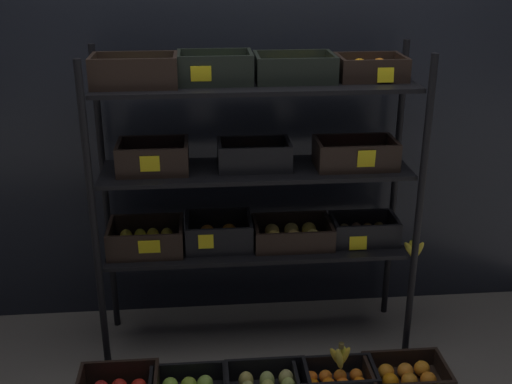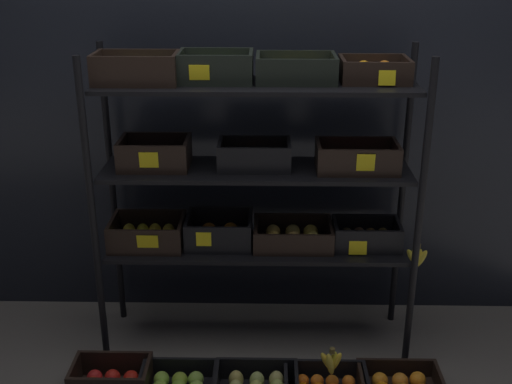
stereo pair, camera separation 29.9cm
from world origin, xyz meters
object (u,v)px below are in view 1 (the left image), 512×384
display_rack (255,166)px  crate_ground_tangerine (335,380)px  crate_ground_orange (407,377)px  banana_bunch_loose (340,357)px

display_rack → crate_ground_tangerine: size_ratio=4.15×
display_rack → crate_ground_tangerine: (0.33, -0.43, -0.89)m
crate_ground_tangerine → crate_ground_orange: bearing=-0.8°
display_rack → banana_bunch_loose: bearing=-51.1°
crate_ground_orange → display_rack: bearing=146.5°
display_rack → banana_bunch_loose: display_rack is taller
crate_ground_orange → crate_ground_tangerine: bearing=179.2°
display_rack → crate_ground_tangerine: bearing=-53.0°
crate_ground_tangerine → crate_ground_orange: (0.33, -0.00, 0.00)m
crate_ground_tangerine → banana_bunch_loose: banana_bunch_loose is taller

